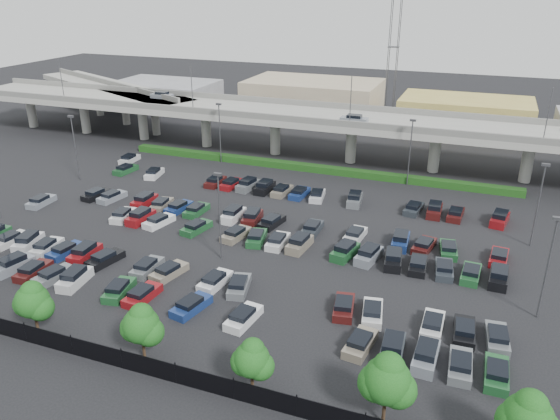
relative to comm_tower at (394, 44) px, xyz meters
The scene contains 10 objects.
ground 75.73m from the comm_tower, 93.09° to the right, with size 280.00×280.00×0.00m, color black.
overpass 43.08m from the comm_tower, 95.74° to the right, with size 150.00×13.00×15.80m.
on_ramp 64.67m from the comm_tower, 151.11° to the right, with size 50.93×30.13×8.80m.
hedge 51.42m from the comm_tower, 94.67° to the right, with size 66.00×1.60×1.10m, color #183D11.
fence 103.13m from the comm_tower, 92.28° to the right, with size 70.00×0.10×2.00m.
tree_row 101.30m from the comm_tower, 91.88° to the right, with size 65.07×3.66×5.94m.
parked_cars 79.56m from the comm_tower, 92.90° to the right, with size 62.91×41.58×1.67m.
light_poles 73.06m from the comm_tower, 96.44° to the right, with size 66.90×48.38×10.30m.
distant_buildings 18.96m from the comm_tower, 55.50° to the right, with size 138.00×24.00×9.00m.
comm_tower is the anchor object (origin of this frame).
Camera 1 is at (25.78, -57.10, 29.32)m, focal length 35.00 mm.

